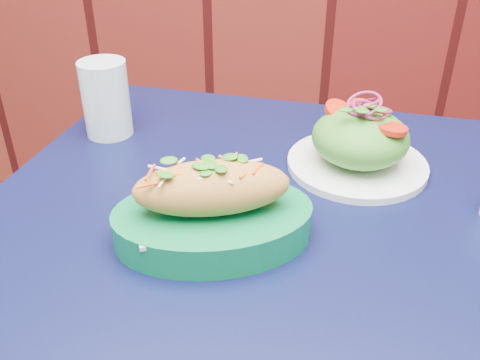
{
  "coord_description": "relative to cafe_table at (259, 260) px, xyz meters",
  "views": [
    {
      "loc": [
        -0.12,
        1.23,
        1.18
      ],
      "look_at": [
        -0.18,
        1.83,
        0.81
      ],
      "focal_mm": 40.0,
      "sensor_mm": 36.0,
      "label": 1
    }
  ],
  "objects": [
    {
      "name": "salad_plate",
      "position": [
        0.15,
        0.14,
        0.13
      ],
      "size": [
        0.22,
        0.22,
        0.11
      ],
      "rotation": [
        0.0,
        0.0,
        0.1
      ],
      "color": "white",
      "rests_on": "cafe_table"
    },
    {
      "name": "cafe_table",
      "position": [
        0.0,
        0.0,
        0.0
      ],
      "size": [
        0.92,
        0.92,
        0.75
      ],
      "rotation": [
        0.0,
        0.0,
        -0.16
      ],
      "color": "black",
      "rests_on": "ground"
    },
    {
      "name": "water_glass",
      "position": [
        -0.28,
        0.22,
        0.15
      ],
      "size": [
        0.08,
        0.08,
        0.13
      ],
      "primitive_type": "cylinder",
      "color": "silver",
      "rests_on": "cafe_table"
    },
    {
      "name": "banh_mi_basket",
      "position": [
        -0.06,
        -0.06,
        0.13
      ],
      "size": [
        0.29,
        0.22,
        0.12
      ],
      "rotation": [
        0.0,
        0.0,
        0.24
      ],
      "color": "#0A733E",
      "rests_on": "cafe_table"
    }
  ]
}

